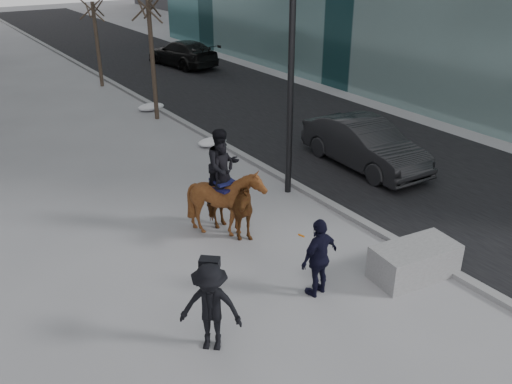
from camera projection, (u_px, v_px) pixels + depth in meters
ground at (285, 270)px, 12.28m from camera, size 120.00×120.00×0.00m
road at (277, 113)px, 23.34m from camera, size 8.00×90.00×0.01m
curb at (195, 129)px, 21.30m from camera, size 0.25×90.00×0.12m
planter at (414, 261)px, 11.93m from camera, size 2.00×1.17×0.76m
car_near at (365, 144)px, 17.59m from camera, size 1.87×4.82×1.56m
car_far at (182, 53)px, 31.81m from camera, size 2.81×5.39×1.49m
tree_near at (152, 54)px, 21.55m from camera, size 1.20×1.20×5.38m
tree_far at (97, 40)px, 26.77m from camera, size 1.20×1.20×4.56m
mounted_left at (227, 202)px, 13.40m from camera, size 1.27×2.05×2.46m
mounted_right at (225, 194)px, 13.39m from camera, size 1.46×1.64×2.74m
feeder at (319, 257)px, 11.14m from camera, size 1.09×0.94×1.75m
camera_crew at (211, 307)px, 9.61m from camera, size 1.28×1.24×1.75m
lamppost at (286, 16)px, 14.22m from camera, size 0.25×2.86×9.09m
snow_piles at (176, 121)px, 21.90m from camera, size 1.19×6.17×0.30m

